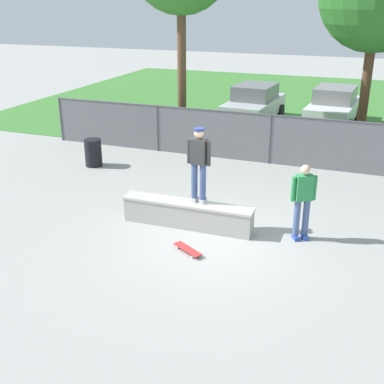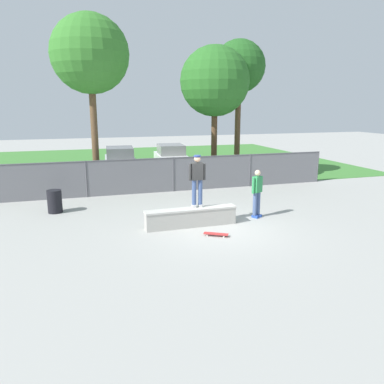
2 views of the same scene
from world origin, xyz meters
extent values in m
plane|color=#9E9E99|center=(0.00, 0.00, 0.00)|extent=(80.00, 80.00, 0.00)
cube|color=#3D7A33|center=(0.00, 16.44, 0.01)|extent=(28.52, 20.00, 0.02)
cube|color=#A8A59E|center=(-0.81, 0.56, 0.30)|extent=(3.24, 0.49, 0.59)
cube|color=beige|center=(-0.81, 0.56, 0.62)|extent=(3.28, 0.53, 0.06)
cube|color=beige|center=(-0.66, 0.68, 0.70)|extent=(0.13, 0.27, 0.10)
cube|color=beige|center=(-0.44, 0.66, 0.70)|extent=(0.13, 0.27, 0.10)
cylinder|color=#384C7A|center=(-0.66, 0.65, 1.19)|extent=(0.15, 0.15, 0.88)
cylinder|color=#384C7A|center=(-0.44, 0.64, 1.19)|extent=(0.15, 0.15, 0.88)
cube|color=#2D2D2D|center=(-0.55, 0.64, 1.93)|extent=(0.40, 0.25, 0.60)
cylinder|color=#2D2D2D|center=(-0.80, 0.66, 1.91)|extent=(0.10, 0.10, 0.58)
cylinder|color=#2D2D2D|center=(-0.30, 0.62, 1.91)|extent=(0.10, 0.10, 0.58)
sphere|color=tan|center=(-0.55, 0.64, 2.36)|extent=(0.22, 0.22, 0.22)
cylinder|color=navy|center=(-0.55, 0.64, 2.46)|extent=(0.23, 0.23, 0.06)
cube|color=navy|center=(-0.54, 0.77, 2.44)|extent=(0.21, 0.14, 0.02)
cube|color=red|center=(-0.33, -0.67, 0.08)|extent=(0.79, 0.59, 0.02)
cube|color=#B2B2B7|center=(-0.10, -0.81, 0.06)|extent=(0.12, 0.15, 0.02)
cube|color=#B2B2B7|center=(-0.56, -0.52, 0.06)|extent=(0.12, 0.15, 0.02)
cylinder|color=silver|center=(-0.14, -0.88, 0.03)|extent=(0.06, 0.05, 0.05)
cylinder|color=silver|center=(-0.05, -0.73, 0.03)|extent=(0.06, 0.05, 0.05)
cylinder|color=silver|center=(-0.61, -0.60, 0.03)|extent=(0.06, 0.05, 0.05)
cylinder|color=silver|center=(-0.52, -0.45, 0.03)|extent=(0.06, 0.05, 0.05)
cylinder|color=#4C4C51|center=(-8.26, 6.14, 0.85)|extent=(0.07, 0.07, 1.70)
cylinder|color=#4C4C51|center=(-4.13, 6.14, 0.85)|extent=(0.07, 0.07, 1.70)
cylinder|color=#4C4C51|center=(0.00, 6.14, 0.85)|extent=(0.07, 0.07, 1.70)
cylinder|color=#4C4C51|center=(0.00, 6.14, 1.67)|extent=(16.52, 0.05, 0.05)
cube|color=slate|center=(0.00, 6.14, 0.85)|extent=(16.52, 0.01, 1.70)
cylinder|color=brown|center=(-3.59, 7.23, 2.55)|extent=(0.32, 0.32, 5.11)
cylinder|color=#513823|center=(2.78, 7.92, 2.01)|extent=(0.32, 0.32, 4.03)
cube|color=#B7BABF|center=(-1.94, 11.74, 0.67)|extent=(2.12, 4.33, 0.70)
cube|color=slate|center=(-1.93, 11.89, 1.34)|extent=(1.76, 2.22, 0.64)
cylinder|color=black|center=(-1.14, 10.38, 0.32)|extent=(0.27, 0.66, 0.64)
cylinder|color=black|center=(-2.94, 10.52, 0.32)|extent=(0.27, 0.66, 0.64)
cylinder|color=black|center=(-0.94, 12.97, 0.32)|extent=(0.27, 0.66, 0.64)
cylinder|color=black|center=(-2.74, 13.11, 0.32)|extent=(0.27, 0.66, 0.64)
cube|color=silver|center=(1.47, 12.39, 0.67)|extent=(2.12, 4.33, 0.70)
cube|color=gray|center=(1.48, 12.54, 1.34)|extent=(1.76, 2.22, 0.64)
cylinder|color=black|center=(2.27, 11.02, 0.32)|extent=(0.27, 0.66, 0.64)
cylinder|color=black|center=(0.47, 11.16, 0.32)|extent=(0.27, 0.66, 0.64)
cylinder|color=black|center=(2.47, 13.61, 0.32)|extent=(0.27, 0.66, 0.64)
cylinder|color=black|center=(0.67, 13.75, 0.32)|extent=(0.27, 0.66, 0.64)
cube|color=#2647A5|center=(2.00, 0.92, 0.05)|extent=(0.22, 0.28, 0.10)
cube|color=#2647A5|center=(1.81, 0.81, 0.05)|extent=(0.22, 0.28, 0.10)
cylinder|color=#475B89|center=(1.98, 0.94, 0.54)|extent=(0.15, 0.15, 0.88)
cylinder|color=#475B89|center=(1.79, 0.84, 0.54)|extent=(0.15, 0.15, 0.88)
cube|color=#2D8C4C|center=(1.89, 0.89, 1.28)|extent=(0.44, 0.38, 0.60)
cylinder|color=#2D8C4C|center=(2.11, 1.01, 1.26)|extent=(0.10, 0.10, 0.58)
cylinder|color=#2D8C4C|center=(1.67, 0.77, 1.26)|extent=(0.10, 0.10, 0.58)
sphere|color=beige|center=(1.89, 0.89, 1.71)|extent=(0.22, 0.22, 0.22)
cylinder|color=black|center=(-5.44, 3.83, 0.46)|extent=(0.56, 0.56, 0.91)
camera|label=1|loc=(3.13, -9.60, 5.27)|focal=45.71mm
camera|label=2|loc=(-4.51, -11.56, 4.14)|focal=35.31mm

